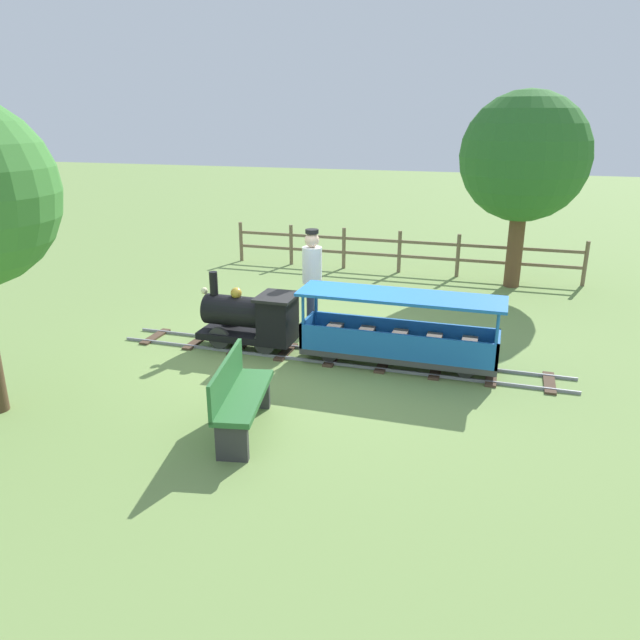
# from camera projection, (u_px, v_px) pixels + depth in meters

# --- Properties ---
(ground_plane) EXTENTS (60.00, 60.00, 0.00)m
(ground_plane) POSITION_uv_depth(u_px,v_px,m) (309.00, 356.00, 8.52)
(ground_plane) COLOR #75934C
(track) EXTENTS (0.67, 6.40, 0.04)m
(track) POSITION_uv_depth(u_px,v_px,m) (334.00, 357.00, 8.41)
(track) COLOR gray
(track) RESTS_ON ground_plane
(locomotive) EXTENTS (0.63, 1.45, 1.08)m
(locomotive) POSITION_uv_depth(u_px,v_px,m) (252.00, 317.00, 8.61)
(locomotive) COLOR black
(locomotive) RESTS_ON ground_plane
(passenger_car) EXTENTS (0.73, 2.70, 0.97)m
(passenger_car) POSITION_uv_depth(u_px,v_px,m) (399.00, 337.00, 8.03)
(passenger_car) COLOR #3F3F3F
(passenger_car) RESTS_ON ground_plane
(conductor_person) EXTENTS (0.30, 0.30, 1.62)m
(conductor_person) POSITION_uv_depth(u_px,v_px,m) (312.00, 273.00, 9.15)
(conductor_person) COLOR #282D47
(conductor_person) RESTS_ON ground_plane
(park_bench) EXTENTS (1.35, 0.65, 0.82)m
(park_bench) POSITION_uv_depth(u_px,v_px,m) (239.00, 396.00, 6.35)
(park_bench) COLOR #2D6B33
(park_bench) RESTS_ON ground_plane
(oak_tree_far) EXTENTS (2.40, 2.40, 3.70)m
(oak_tree_far) POSITION_uv_depth(u_px,v_px,m) (524.00, 158.00, 11.18)
(oak_tree_far) COLOR brown
(oak_tree_far) RESTS_ON ground_plane
(fence_section) EXTENTS (0.08, 7.48, 0.90)m
(fence_section) POSITION_uv_depth(u_px,v_px,m) (399.00, 250.00, 12.89)
(fence_section) COLOR #756047
(fence_section) RESTS_ON ground_plane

